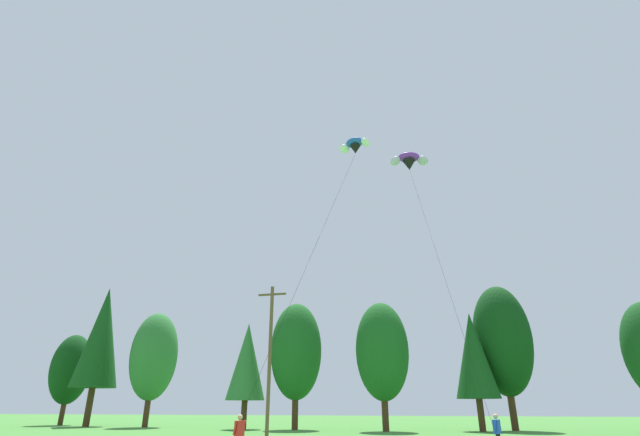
{
  "coord_description": "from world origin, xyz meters",
  "views": [
    {
      "loc": [
        2.74,
        3.66,
        2.0
      ],
      "look_at": [
        -2.44,
        24.52,
        10.82
      ],
      "focal_mm": 25.83,
      "sensor_mm": 36.0,
      "label": 1
    }
  ],
  "objects_px": {
    "utility_pole": "(270,354)",
    "kite_flyer_mid": "(497,430)",
    "kite_flyer_near": "(239,432)",
    "parafoil_kite_high_blue_white": "(355,146)",
    "parafoil_kite_mid_purple": "(409,161)"
  },
  "relations": [
    {
      "from": "utility_pole",
      "to": "parafoil_kite_mid_purple",
      "type": "bearing_deg",
      "value": 24.79
    },
    {
      "from": "parafoil_kite_high_blue_white",
      "to": "kite_flyer_mid",
      "type": "bearing_deg",
      "value": -41.79
    },
    {
      "from": "utility_pole",
      "to": "parafoil_kite_high_blue_white",
      "type": "xyz_separation_m",
      "value": [
        7.13,
        -2.24,
        15.24
      ]
    },
    {
      "from": "utility_pole",
      "to": "kite_flyer_mid",
      "type": "relative_size",
      "value": 6.25
    },
    {
      "from": "parafoil_kite_mid_purple",
      "to": "kite_flyer_near",
      "type": "bearing_deg",
      "value": -112.54
    },
    {
      "from": "kite_flyer_mid",
      "to": "parafoil_kite_high_blue_white",
      "type": "relative_size",
      "value": 0.08
    },
    {
      "from": "kite_flyer_near",
      "to": "kite_flyer_mid",
      "type": "bearing_deg",
      "value": 22.07
    },
    {
      "from": "utility_pole",
      "to": "kite_flyer_mid",
      "type": "height_order",
      "value": "utility_pole"
    },
    {
      "from": "kite_flyer_near",
      "to": "parafoil_kite_high_blue_white",
      "type": "xyz_separation_m",
      "value": [
        3.65,
        10.74,
        19.8
      ]
    },
    {
      "from": "utility_pole",
      "to": "parafoil_kite_mid_purple",
      "type": "xyz_separation_m",
      "value": [
        10.97,
        5.07,
        17.36
      ]
    },
    {
      "from": "kite_flyer_near",
      "to": "kite_flyer_mid",
      "type": "distance_m",
      "value": 11.63
    },
    {
      "from": "kite_flyer_mid",
      "to": "kite_flyer_near",
      "type": "bearing_deg",
      "value": -157.93
    },
    {
      "from": "utility_pole",
      "to": "kite_flyer_near",
      "type": "relative_size",
      "value": 6.25
    },
    {
      "from": "kite_flyer_near",
      "to": "kite_flyer_mid",
      "type": "height_order",
      "value": "same"
    },
    {
      "from": "utility_pole",
      "to": "kite_flyer_near",
      "type": "height_order",
      "value": "utility_pole"
    }
  ]
}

